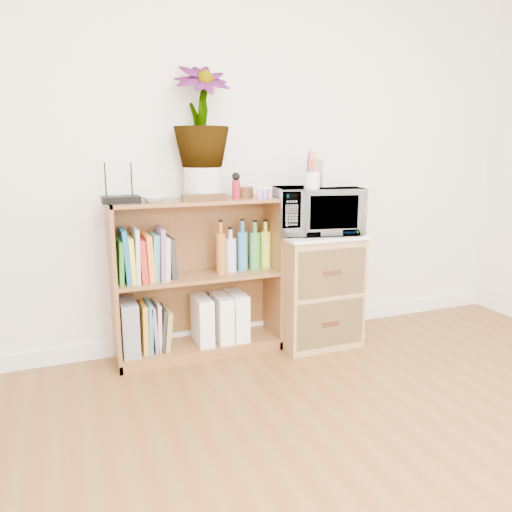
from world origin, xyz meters
TOP-DOWN VIEW (x-y plane):
  - skirting_board at (0.00, 2.24)m, footprint 4.00×0.02m
  - bookshelf at (-0.35, 2.10)m, footprint 1.00×0.30m
  - wicker_unit at (0.40, 2.02)m, footprint 0.50×0.45m
  - microwave at (0.40, 2.02)m, footprint 0.57×0.44m
  - pen_cup at (0.30, 1.90)m, footprint 0.09×0.09m
  - small_appliance at (0.54, 2.09)m, footprint 0.22×0.18m
  - router at (-0.77, 2.08)m, footprint 0.20×0.14m
  - white_bowl at (-0.60, 2.07)m, footprint 0.13×0.13m
  - plant_pot at (-0.30, 2.12)m, footprint 0.22×0.22m
  - potted_plant at (-0.30, 2.12)m, footprint 0.32×0.32m
  - trinket_box at (-0.33, 2.00)m, footprint 0.25×0.06m
  - kokeshi_doll at (-0.12, 2.06)m, footprint 0.05×0.05m
  - wooden_bowl at (-0.05, 2.11)m, footprint 0.11×0.11m
  - paint_jars at (0.05, 2.01)m, footprint 0.10×0.04m
  - file_box at (-0.77, 2.10)m, footprint 0.09×0.25m
  - magazine_holder_left at (-0.33, 2.09)m, footprint 0.09×0.23m
  - magazine_holder_mid at (-0.21, 2.09)m, footprint 0.09×0.23m
  - magazine_holder_right at (-0.11, 2.09)m, footprint 0.09×0.23m
  - cookbooks at (-0.65, 2.10)m, footprint 0.33×0.20m
  - liquor_bottles at (-0.01, 2.10)m, footprint 0.45×0.07m
  - lower_books at (-0.62, 2.10)m, footprint 0.18×0.19m

SIDE VIEW (x-z plane):
  - skirting_board at x=0.00m, z-range 0.00..0.10m
  - lower_books at x=-0.62m, z-range 0.06..0.36m
  - magazine_holder_mid at x=-0.21m, z-range 0.07..0.36m
  - magazine_holder_left at x=-0.33m, z-range 0.07..0.36m
  - magazine_holder_right at x=-0.11m, z-range 0.07..0.36m
  - file_box at x=-0.77m, z-range 0.07..0.39m
  - wicker_unit at x=0.40m, z-range 0.00..0.70m
  - bookshelf at x=-0.35m, z-range 0.00..0.95m
  - cookbooks at x=-0.65m, z-range 0.48..0.79m
  - liquor_bottles at x=-0.01m, z-range 0.49..0.81m
  - microwave at x=0.40m, z-range 0.72..1.01m
  - white_bowl at x=-0.60m, z-range 0.95..0.98m
  - router at x=-0.77m, z-range 0.95..0.99m
  - trinket_box at x=-0.33m, z-range 0.95..0.99m
  - paint_jars at x=0.05m, z-range 0.95..1.00m
  - wooden_bowl at x=-0.05m, z-range 0.95..1.01m
  - kokeshi_doll at x=-0.12m, z-range 0.95..1.06m
  - plant_pot at x=-0.30m, z-range 0.95..1.13m
  - pen_cup at x=0.30m, z-range 1.01..1.11m
  - small_appliance at x=0.54m, z-range 1.01..1.18m
  - potted_plant at x=-0.30m, z-range 1.13..1.71m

